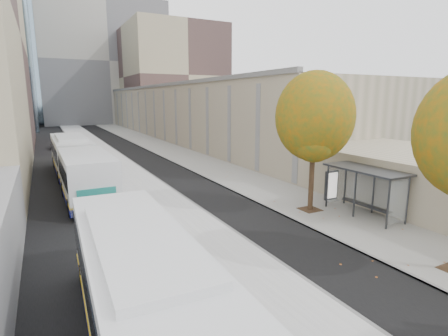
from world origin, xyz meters
TOP-DOWN VIEW (x-y plane):
  - bus_platform at (-3.88, 35.00)m, footprint 4.25×150.00m
  - sidewalk at (4.12, 35.00)m, footprint 4.75×150.00m
  - building_tan at (15.50, 64.00)m, footprint 18.00×92.00m
  - building_far_block at (6.00, 96.00)m, footprint 30.00×18.00m
  - bus_shelter at (5.69, 10.96)m, footprint 1.90×4.40m
  - tree_c at (3.60, 13.00)m, footprint 4.20×4.20m
  - bus_far at (-7.35, 25.79)m, footprint 2.96×18.12m
  - distant_car at (-7.89, 46.69)m, footprint 1.69×3.74m

SIDE VIEW (x-z plane):
  - sidewalk at x=4.12m, z-range 0.00..0.08m
  - bus_platform at x=-3.88m, z-range 0.00..0.15m
  - distant_car at x=-7.89m, z-range 0.00..1.24m
  - bus_far at x=-7.35m, z-range 0.14..3.15m
  - bus_shelter at x=5.69m, z-range 0.92..3.45m
  - building_tan at x=15.50m, z-range 0.00..8.00m
  - tree_c at x=3.60m, z-range 1.61..8.89m
  - building_far_block at x=6.00m, z-range 0.00..30.00m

